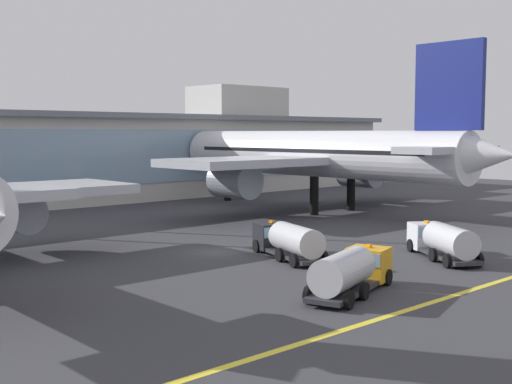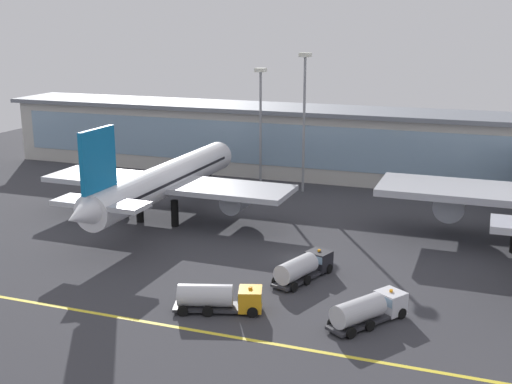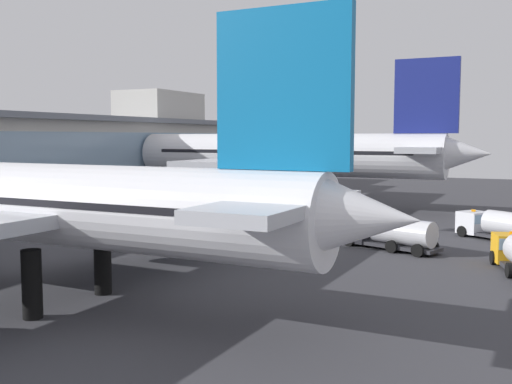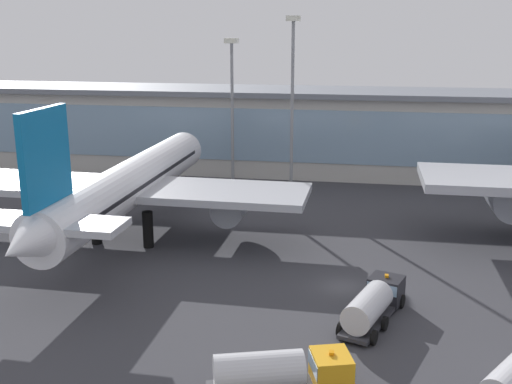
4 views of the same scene
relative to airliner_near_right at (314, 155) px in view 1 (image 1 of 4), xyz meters
name	(u,v)px [view 1 (image 1 of 4)]	position (x,y,z in m)	size (l,w,h in m)	color
ground_plane	(217,252)	(-29.08, -15.04, -7.33)	(203.73, 203.73, 0.00)	#38383D
taxiway_centreline_stripe	(444,299)	(-29.08, -37.04, -7.33)	(162.98, 0.50, 0.01)	yellow
terminal_building	(16,157)	(-27.36, 29.67, -0.38)	(148.52, 14.00, 18.28)	beige
airliner_near_right	(314,155)	(0.00, 0.00, 0.00)	(43.29, 55.14, 20.04)	black
fuel_tanker_truck	(352,270)	(-32.09, -32.24, -5.82)	(9.36, 5.21, 2.90)	black
baggage_tug_near	(287,240)	(-26.50, -20.95, -5.82)	(5.41, 9.34, 2.90)	black
service_truck_far	(441,240)	(-17.39, -29.66, -5.82)	(7.02, 8.88, 2.90)	black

